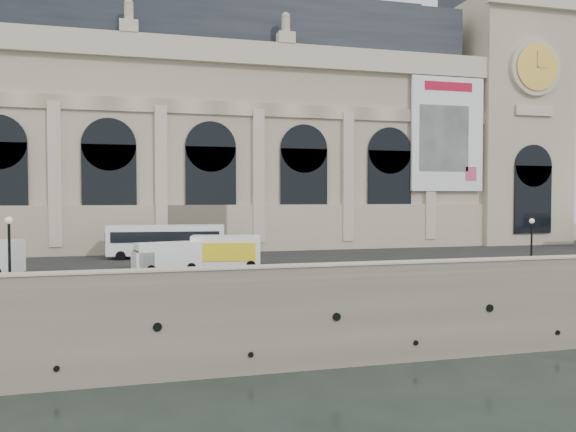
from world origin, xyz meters
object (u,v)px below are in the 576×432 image
at_px(lamp_right, 531,244).
at_px(van_c, 164,257).
at_px(lamp_left, 9,253).
at_px(bus_left, 166,240).
at_px(box_truck, 221,252).

bearing_deg(lamp_right, van_c, 169.17).
xyz_separation_m(van_c, lamp_left, (-9.69, -6.23, 1.13)).
bearing_deg(lamp_right, lamp_left, -179.00).
relative_size(bus_left, lamp_left, 2.38).
relative_size(van_c, box_truck, 0.78).
bearing_deg(box_truck, lamp_left, -153.55).
bearing_deg(lamp_left, lamp_right, 1.00).
relative_size(bus_left, box_truck, 1.57).
height_order(van_c, lamp_left, lamp_left).
height_order(box_truck, lamp_right, lamp_right).
bearing_deg(lamp_right, bus_left, 152.57).
distance_m(van_c, lamp_right, 29.56).
distance_m(van_c, lamp_left, 11.57).
height_order(van_c, box_truck, box_truck).
relative_size(box_truck, lamp_left, 1.51).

